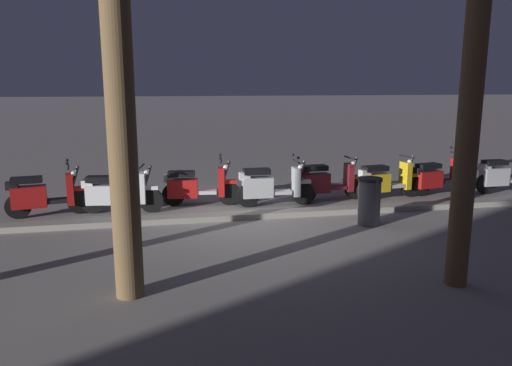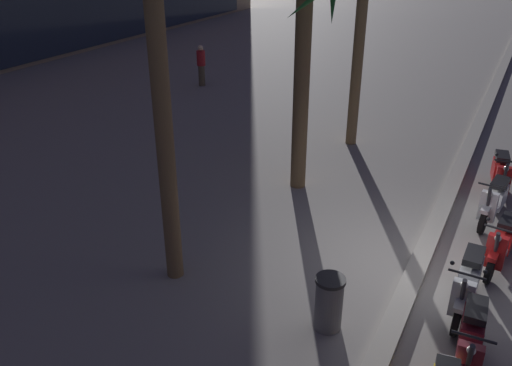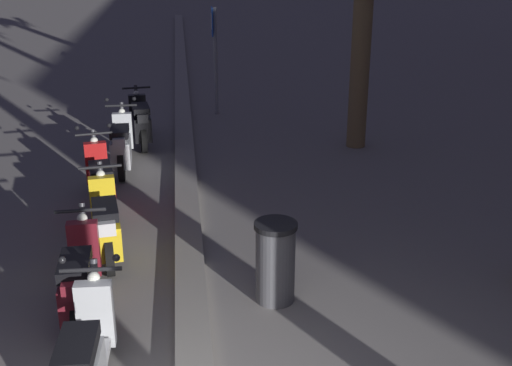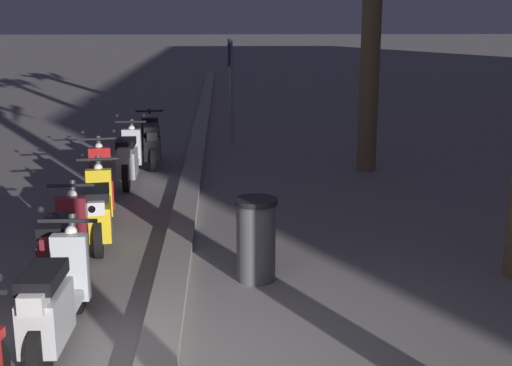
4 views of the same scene
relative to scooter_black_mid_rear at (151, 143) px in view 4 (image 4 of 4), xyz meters
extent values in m
cylinder|color=black|center=(-0.77, -0.11, -0.20)|extent=(0.53, 0.17, 0.52)
cylinder|color=black|center=(0.48, 0.07, -0.20)|extent=(0.53, 0.17, 0.52)
cube|color=black|center=(-0.19, -0.03, -0.14)|extent=(0.63, 0.36, 0.08)
cube|color=black|center=(0.26, 0.04, -0.02)|extent=(0.72, 0.41, 0.45)
cube|color=black|center=(0.28, 0.04, 0.35)|extent=(0.64, 0.38, 0.12)
cube|color=black|center=(-0.59, -0.08, 0.09)|extent=(0.18, 0.36, 0.66)
cube|color=black|center=(-0.77, -0.11, 0.09)|extent=(0.34, 0.20, 0.08)
cylinder|color=#333338|center=(-0.67, -0.09, 0.24)|extent=(0.29, 0.11, 0.69)
cylinder|color=black|center=(-0.59, -0.08, 0.56)|extent=(0.12, 0.56, 0.04)
sphere|color=white|center=(-0.69, -0.09, 0.42)|extent=(0.12, 0.12, 0.12)
cube|color=black|center=(0.56, 0.08, 0.25)|extent=(0.26, 0.23, 0.16)
cylinder|color=black|center=(0.67, -0.28, -0.20)|extent=(0.52, 0.12, 0.52)
cylinder|color=black|center=(1.96, -0.24, -0.20)|extent=(0.52, 0.12, 0.52)
cube|color=silver|center=(1.27, -0.26, -0.14)|extent=(0.61, 0.30, 0.08)
cube|color=silver|center=(1.74, -0.24, -0.02)|extent=(0.69, 0.34, 0.45)
cube|color=black|center=(1.76, -0.24, 0.34)|extent=(0.61, 0.32, 0.12)
cube|color=silver|center=(0.85, -0.27, 0.09)|extent=(0.15, 0.34, 0.66)
cube|color=silver|center=(0.67, -0.28, 0.09)|extent=(0.32, 0.17, 0.08)
cylinder|color=#333338|center=(0.77, -0.27, 0.24)|extent=(0.28, 0.08, 0.69)
cylinder|color=black|center=(0.85, -0.27, 0.56)|extent=(0.06, 0.56, 0.04)
sphere|color=white|center=(0.75, -0.27, 0.42)|extent=(0.12, 0.12, 0.12)
cube|color=silver|center=(2.04, -0.23, 0.24)|extent=(0.25, 0.21, 0.16)
sphere|color=black|center=(0.88, -0.51, 0.68)|extent=(0.07, 0.07, 0.07)
sphere|color=black|center=(0.86, -0.03, 0.68)|extent=(0.07, 0.07, 0.07)
cylinder|color=black|center=(2.43, -0.58, -0.20)|extent=(0.53, 0.20, 0.52)
cylinder|color=black|center=(3.72, -0.33, -0.20)|extent=(0.53, 0.20, 0.52)
cube|color=black|center=(3.03, -0.47, -0.14)|extent=(0.64, 0.39, 0.08)
cube|color=red|center=(3.50, -0.38, -0.05)|extent=(0.73, 0.44, 0.42)
cube|color=black|center=(3.52, -0.37, 0.29)|extent=(0.65, 0.41, 0.12)
cube|color=red|center=(2.61, -0.55, 0.09)|extent=(0.20, 0.36, 0.66)
cube|color=red|center=(2.43, -0.58, 0.09)|extent=(0.34, 0.22, 0.08)
cylinder|color=#333338|center=(2.53, -0.56, 0.24)|extent=(0.29, 0.12, 0.69)
cylinder|color=black|center=(2.61, -0.55, 0.56)|extent=(0.15, 0.56, 0.04)
sphere|color=white|center=(2.51, -0.57, 0.42)|extent=(0.12, 0.12, 0.12)
cube|color=black|center=(3.80, -0.32, 0.19)|extent=(0.27, 0.24, 0.16)
sphere|color=black|center=(2.67, -0.78, 0.68)|extent=(0.07, 0.07, 0.07)
sphere|color=black|center=(2.58, -0.31, 0.68)|extent=(0.07, 0.07, 0.07)
cylinder|color=black|center=(4.00, -0.32, -0.20)|extent=(0.53, 0.18, 0.52)
cylinder|color=black|center=(5.24, -0.13, -0.20)|extent=(0.53, 0.18, 0.52)
cube|color=silver|center=(4.57, -0.23, -0.14)|extent=(0.63, 0.36, 0.08)
cube|color=gold|center=(5.03, -0.16, -0.04)|extent=(0.72, 0.42, 0.43)
cube|color=black|center=(5.05, -0.16, 0.31)|extent=(0.64, 0.38, 0.12)
cube|color=gold|center=(4.18, -0.29, 0.09)|extent=(0.19, 0.36, 0.66)
cube|color=gold|center=(4.00, -0.32, 0.09)|extent=(0.34, 0.21, 0.08)
cylinder|color=#333338|center=(4.10, -0.30, 0.24)|extent=(0.29, 0.11, 0.69)
cylinder|color=black|center=(4.18, -0.29, 0.56)|extent=(0.12, 0.56, 0.04)
sphere|color=white|center=(4.08, -0.30, 0.42)|extent=(0.12, 0.12, 0.12)
cube|color=silver|center=(5.32, -0.12, 0.21)|extent=(0.27, 0.23, 0.16)
cylinder|color=black|center=(5.45, -0.36, -0.20)|extent=(0.52, 0.13, 0.52)
cylinder|color=black|center=(6.71, -0.30, -0.20)|extent=(0.52, 0.13, 0.52)
cube|color=maroon|center=(6.03, -0.33, -0.14)|extent=(0.61, 0.31, 0.08)
cube|color=maroon|center=(6.49, -0.31, -0.02)|extent=(0.69, 0.35, 0.46)
cube|color=black|center=(6.51, -0.31, 0.35)|extent=(0.61, 0.33, 0.12)
cube|color=maroon|center=(5.63, -0.35, 0.09)|extent=(0.16, 0.35, 0.66)
cube|color=maroon|center=(5.45, -0.36, 0.09)|extent=(0.33, 0.18, 0.08)
cylinder|color=#333338|center=(5.55, -0.35, 0.24)|extent=(0.29, 0.08, 0.69)
cylinder|color=black|center=(5.63, -0.35, 0.56)|extent=(0.07, 0.56, 0.04)
sphere|color=white|center=(5.53, -0.36, 0.42)|extent=(0.12, 0.12, 0.12)
cube|color=maroon|center=(6.79, -0.29, 0.25)|extent=(0.25, 0.21, 0.16)
cylinder|color=black|center=(6.85, -0.07, -0.20)|extent=(0.52, 0.11, 0.52)
cylinder|color=black|center=(8.14, -0.10, -0.20)|extent=(0.52, 0.11, 0.52)
cube|color=silver|center=(7.45, -0.08, -0.14)|extent=(0.61, 0.29, 0.08)
cube|color=silver|center=(7.92, -0.09, -0.01)|extent=(0.69, 0.34, 0.46)
cube|color=black|center=(7.94, -0.09, 0.36)|extent=(0.61, 0.31, 0.12)
cube|color=silver|center=(7.03, -0.07, 0.09)|extent=(0.15, 0.34, 0.66)
cube|color=silver|center=(6.85, -0.07, 0.09)|extent=(0.32, 0.17, 0.08)
cylinder|color=#333338|center=(6.95, -0.07, 0.24)|extent=(0.28, 0.08, 0.69)
cylinder|color=black|center=(7.03, -0.07, 0.56)|extent=(0.05, 0.56, 0.04)
sphere|color=white|center=(6.93, -0.07, 0.42)|extent=(0.12, 0.12, 0.12)
cube|color=silver|center=(8.22, -0.10, 0.26)|extent=(0.24, 0.21, 0.16)
sphere|color=black|center=(7.04, -0.31, 0.68)|extent=(0.07, 0.07, 0.07)
sphere|color=black|center=(7.05, 0.17, 0.68)|extent=(0.07, 0.07, 0.07)
cylinder|color=#939399|center=(-2.25, 1.61, 0.74)|extent=(0.09, 0.09, 2.40)
cube|color=#1947B7|center=(-2.26, 1.55, 1.64)|extent=(0.60, 0.04, 0.60)
cube|color=white|center=(-2.26, 1.54, 1.64)|extent=(0.33, 0.02, 0.33)
cylinder|color=olive|center=(0.53, 4.18, 2.36)|extent=(0.37, 0.37, 5.65)
cylinder|color=#56565B|center=(6.05, 1.77, -0.01)|extent=(0.44, 0.44, 0.90)
cylinder|color=black|center=(6.05, 1.77, 0.46)|extent=(0.48, 0.48, 0.06)
camera|label=1|loc=(10.12, 10.60, 2.31)|focal=34.52mm
camera|label=2|loc=(-0.34, -0.29, 5.36)|focal=36.95mm
camera|label=3|loc=(12.39, 0.82, 3.39)|focal=45.49mm
camera|label=4|loc=(13.32, 1.42, 2.47)|focal=47.91mm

